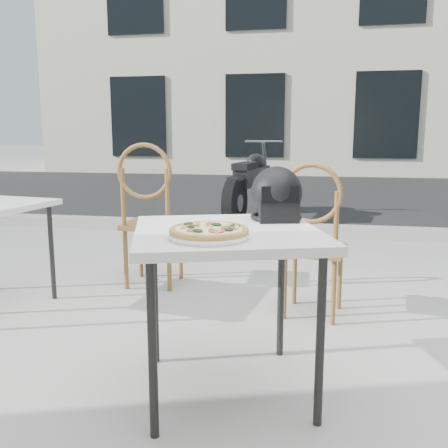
% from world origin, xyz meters
% --- Properties ---
extents(ground, '(80.00, 80.00, 0.00)m').
position_xyz_m(ground, '(0.00, 0.00, 0.00)').
color(ground, '#9D9B95').
rests_on(ground, ground).
extents(street_asphalt, '(30.00, 8.00, 0.00)m').
position_xyz_m(street_asphalt, '(0.00, 7.00, 0.00)').
color(street_asphalt, black).
rests_on(street_asphalt, ground).
extents(curb, '(30.00, 0.25, 0.12)m').
position_xyz_m(curb, '(0.00, 3.00, 0.06)').
color(curb, gray).
rests_on(curb, ground).
extents(building_across, '(16.00, 6.06, 7.00)m').
position_xyz_m(building_across, '(-0.00, 13.99, 3.50)').
color(building_across, '#EBE2C5').
rests_on(building_across, ground).
extents(cafe_table_main, '(0.99, 0.99, 0.74)m').
position_xyz_m(cafe_table_main, '(-0.29, -0.58, 0.68)').
color(cafe_table_main, silver).
rests_on(cafe_table_main, ground).
extents(plate, '(0.32, 0.32, 0.02)m').
position_xyz_m(plate, '(-0.32, -0.78, 0.75)').
color(plate, white).
rests_on(plate, cafe_table_main).
extents(pizza, '(0.34, 0.34, 0.04)m').
position_xyz_m(pizza, '(-0.32, -0.78, 0.77)').
color(pizza, tan).
rests_on(pizza, plate).
extents(helmet, '(0.30, 0.31, 0.25)m').
position_xyz_m(helmet, '(-0.10, -0.30, 0.85)').
color(helmet, black).
rests_on(helmet, cafe_table_main).
extents(cafe_chair_main, '(0.43, 0.43, 0.98)m').
position_xyz_m(cafe_chair_main, '(0.06, 0.41, 0.55)').
color(cafe_chair_main, brown).
rests_on(cafe_chair_main, ground).
extents(cafe_chair_side, '(0.42, 0.42, 1.08)m').
position_xyz_m(cafe_chair_side, '(-1.13, 0.83, 0.60)').
color(cafe_chair_side, brown).
rests_on(cafe_chair_side, ground).
extents(motorcycle, '(0.58, 2.10, 1.05)m').
position_xyz_m(motorcycle, '(-0.80, 3.99, 0.46)').
color(motorcycle, black).
rests_on(motorcycle, street_asphalt).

